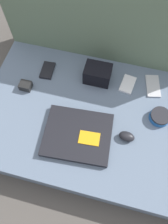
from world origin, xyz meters
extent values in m
plane|color=#4C4742|center=(0.00, 0.00, 0.00)|extent=(8.00, 8.00, 0.00)
cube|color=slate|center=(0.00, 0.00, 0.06)|extent=(0.98, 0.69, 0.13)
cube|color=#60755B|center=(0.00, 0.44, 0.27)|extent=(0.98, 0.20, 0.54)
cube|color=black|center=(0.00, -0.11, 0.14)|extent=(0.31, 0.26, 0.03)
cube|color=orange|center=(0.05, -0.12, 0.16)|extent=(0.09, 0.07, 0.00)
ellipsoid|color=black|center=(0.21, -0.07, 0.14)|extent=(0.07, 0.05, 0.03)
cylinder|color=#1E569E|center=(0.34, 0.07, 0.14)|extent=(0.09, 0.09, 0.02)
cylinder|color=#232328|center=(0.34, 0.07, 0.16)|extent=(0.09, 0.09, 0.01)
cube|color=black|center=(-0.24, 0.19, 0.13)|extent=(0.07, 0.11, 0.01)
cube|color=silver|center=(0.17, 0.21, 0.13)|extent=(0.08, 0.11, 0.01)
cube|color=#B7B7BC|center=(0.30, 0.23, 0.13)|extent=(0.09, 0.14, 0.01)
cube|color=black|center=(0.02, 0.21, 0.17)|extent=(0.13, 0.10, 0.09)
cube|color=black|center=(-0.32, 0.07, 0.14)|extent=(0.06, 0.05, 0.03)
camera|label=1|loc=(0.11, -0.43, 1.05)|focal=35.00mm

